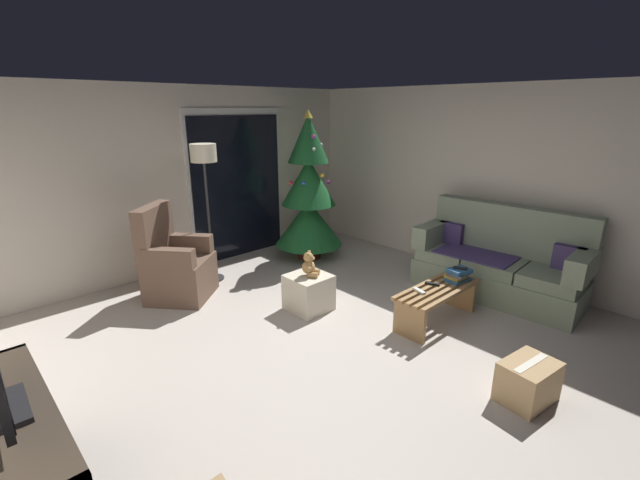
{
  "coord_description": "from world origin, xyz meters",
  "views": [
    {
      "loc": [
        -2.55,
        -2.44,
        2.22
      ],
      "look_at": [
        0.4,
        0.7,
        0.85
      ],
      "focal_mm": 23.66,
      "sensor_mm": 36.0,
      "label": 1
    }
  ],
  "objects_px": {
    "cardboard_box_taped_mid_floor": "(528,381)",
    "ottoman": "(309,292)",
    "christmas_tree": "(309,196)",
    "book_stack": "(458,275)",
    "teddy_bear_honey": "(309,265)",
    "floor_lamp": "(204,167)",
    "remote_white": "(419,291)",
    "cell_phone": "(460,268)",
    "remote_black": "(432,284)",
    "armchair": "(175,266)",
    "coffee_table": "(437,299)",
    "couch": "(499,263)"
  },
  "relations": [
    {
      "from": "remote_white",
      "to": "christmas_tree",
      "type": "bearing_deg",
      "value": -88.29
    },
    {
      "from": "coffee_table",
      "to": "remote_black",
      "type": "distance_m",
      "value": 0.17
    },
    {
      "from": "remote_black",
      "to": "teddy_bear_honey",
      "type": "height_order",
      "value": "teddy_bear_honey"
    },
    {
      "from": "cardboard_box_taped_mid_floor",
      "to": "ottoman",
      "type": "bearing_deg",
      "value": 95.05
    },
    {
      "from": "armchair",
      "to": "ottoman",
      "type": "height_order",
      "value": "armchair"
    },
    {
      "from": "remote_white",
      "to": "cell_phone",
      "type": "distance_m",
      "value": 0.6
    },
    {
      "from": "coffee_table",
      "to": "cardboard_box_taped_mid_floor",
      "type": "bearing_deg",
      "value": -116.53
    },
    {
      "from": "armchair",
      "to": "book_stack",
      "type": "bearing_deg",
      "value": -51.17
    },
    {
      "from": "coffee_table",
      "to": "remote_white",
      "type": "relative_size",
      "value": 7.05
    },
    {
      "from": "couch",
      "to": "remote_black",
      "type": "xyz_separation_m",
      "value": [
        -1.15,
        0.21,
        0.01
      ]
    },
    {
      "from": "remote_black",
      "to": "armchair",
      "type": "distance_m",
      "value": 2.99
    },
    {
      "from": "christmas_tree",
      "to": "ottoman",
      "type": "xyz_separation_m",
      "value": [
        -1.16,
        -1.29,
        -0.75
      ]
    },
    {
      "from": "cell_phone",
      "to": "christmas_tree",
      "type": "bearing_deg",
      "value": 67.98
    },
    {
      "from": "book_stack",
      "to": "cardboard_box_taped_mid_floor",
      "type": "height_order",
      "value": "book_stack"
    },
    {
      "from": "couch",
      "to": "floor_lamp",
      "type": "height_order",
      "value": "floor_lamp"
    },
    {
      "from": "armchair",
      "to": "cardboard_box_taped_mid_floor",
      "type": "distance_m",
      "value": 3.87
    },
    {
      "from": "armchair",
      "to": "teddy_bear_honey",
      "type": "distance_m",
      "value": 1.65
    },
    {
      "from": "cardboard_box_taped_mid_floor",
      "to": "remote_black",
      "type": "bearing_deg",
      "value": 64.22
    },
    {
      "from": "book_stack",
      "to": "armchair",
      "type": "xyz_separation_m",
      "value": [
        -2.05,
        2.54,
        -0.07
      ]
    },
    {
      "from": "cell_phone",
      "to": "remote_white",
      "type": "bearing_deg",
      "value": 145.39
    },
    {
      "from": "floor_lamp",
      "to": "teddy_bear_honey",
      "type": "bearing_deg",
      "value": -76.84
    },
    {
      "from": "remote_black",
      "to": "cardboard_box_taped_mid_floor",
      "type": "bearing_deg",
      "value": 43.89
    },
    {
      "from": "remote_white",
      "to": "cell_phone",
      "type": "bearing_deg",
      "value": -177.5
    },
    {
      "from": "christmas_tree",
      "to": "teddy_bear_honey",
      "type": "xyz_separation_m",
      "value": [
        -1.15,
        -1.3,
        -0.43
      ]
    },
    {
      "from": "cell_phone",
      "to": "remote_black",
      "type": "bearing_deg",
      "value": 133.96
    },
    {
      "from": "coffee_table",
      "to": "ottoman",
      "type": "xyz_separation_m",
      "value": [
        -0.8,
        1.16,
        -0.06
      ]
    },
    {
      "from": "floor_lamp",
      "to": "ottoman",
      "type": "bearing_deg",
      "value": -76.99
    },
    {
      "from": "book_stack",
      "to": "teddy_bear_honey",
      "type": "xyz_separation_m",
      "value": [
        -1.1,
        1.19,
        0.07
      ]
    },
    {
      "from": "ottoman",
      "to": "remote_white",
      "type": "bearing_deg",
      "value": -62.43
    },
    {
      "from": "christmas_tree",
      "to": "couch",
      "type": "bearing_deg",
      "value": -72.58
    },
    {
      "from": "book_stack",
      "to": "christmas_tree",
      "type": "height_order",
      "value": "christmas_tree"
    },
    {
      "from": "floor_lamp",
      "to": "ottoman",
      "type": "distance_m",
      "value": 2.04
    },
    {
      "from": "cell_phone",
      "to": "floor_lamp",
      "type": "height_order",
      "value": "floor_lamp"
    },
    {
      "from": "coffee_table",
      "to": "ottoman",
      "type": "bearing_deg",
      "value": 124.69
    },
    {
      "from": "couch",
      "to": "cell_phone",
      "type": "height_order",
      "value": "couch"
    },
    {
      "from": "remote_black",
      "to": "christmas_tree",
      "type": "height_order",
      "value": "christmas_tree"
    },
    {
      "from": "remote_white",
      "to": "couch",
      "type": "bearing_deg",
      "value": -172.16
    },
    {
      "from": "coffee_table",
      "to": "armchair",
      "type": "bearing_deg",
      "value": 124.85
    },
    {
      "from": "book_stack",
      "to": "armchair",
      "type": "distance_m",
      "value": 3.27
    },
    {
      "from": "ottoman",
      "to": "cell_phone",
      "type": "bearing_deg",
      "value": -47.1
    },
    {
      "from": "christmas_tree",
      "to": "cardboard_box_taped_mid_floor",
      "type": "distance_m",
      "value": 3.84
    },
    {
      "from": "christmas_tree",
      "to": "cell_phone",
      "type": "bearing_deg",
      "value": -90.77
    },
    {
      "from": "remote_black",
      "to": "cardboard_box_taped_mid_floor",
      "type": "height_order",
      "value": "remote_black"
    },
    {
      "from": "armchair",
      "to": "cardboard_box_taped_mid_floor",
      "type": "bearing_deg",
      "value": -72.72
    },
    {
      "from": "book_stack",
      "to": "floor_lamp",
      "type": "relative_size",
      "value": 0.16
    },
    {
      "from": "couch",
      "to": "teddy_bear_honey",
      "type": "relative_size",
      "value": 6.95
    },
    {
      "from": "christmas_tree",
      "to": "remote_black",
      "type": "bearing_deg",
      "value": -98.17
    },
    {
      "from": "armchair",
      "to": "christmas_tree",
      "type": "bearing_deg",
      "value": -1.38
    },
    {
      "from": "cell_phone",
      "to": "christmas_tree",
      "type": "xyz_separation_m",
      "value": [
        0.03,
        2.5,
        0.42
      ]
    },
    {
      "from": "floor_lamp",
      "to": "remote_black",
      "type": "bearing_deg",
      "value": -65.71
    }
  ]
}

